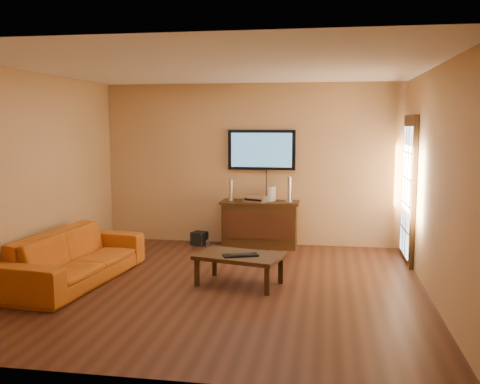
% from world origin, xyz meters
% --- Properties ---
extents(ground_plane, '(5.00, 5.00, 0.00)m').
position_xyz_m(ground_plane, '(0.00, 0.00, 0.00)').
color(ground_plane, '#371B0F').
rests_on(ground_plane, ground).
extents(room_walls, '(5.00, 5.00, 5.00)m').
position_xyz_m(room_walls, '(0.00, 0.62, 1.69)').
color(room_walls, tan).
rests_on(room_walls, ground).
extents(french_door, '(0.07, 1.02, 2.22)m').
position_xyz_m(french_door, '(2.46, 1.70, 1.05)').
color(french_door, black).
rests_on(french_door, ground).
extents(media_console, '(1.28, 0.49, 0.76)m').
position_xyz_m(media_console, '(0.19, 2.25, 0.39)').
color(media_console, black).
rests_on(media_console, ground).
extents(television, '(1.12, 0.08, 0.66)m').
position_xyz_m(television, '(0.19, 2.45, 1.60)').
color(television, black).
rests_on(television, ground).
extents(coffee_table, '(1.17, 0.86, 0.39)m').
position_xyz_m(coffee_table, '(0.20, 0.12, 0.34)').
color(coffee_table, black).
rests_on(coffee_table, ground).
extents(sofa, '(0.89, 2.28, 0.87)m').
position_xyz_m(sofa, '(-1.91, -0.09, 0.44)').
color(sofa, '#B75814').
rests_on(sofa, ground).
extents(speaker_left, '(0.10, 0.10, 0.35)m').
position_xyz_m(speaker_left, '(-0.30, 2.27, 0.92)').
color(speaker_left, silver).
rests_on(speaker_left, media_console).
extents(speaker_right, '(0.11, 0.11, 0.41)m').
position_xyz_m(speaker_right, '(0.67, 2.26, 0.95)').
color(speaker_right, silver).
rests_on(speaker_right, media_console).
extents(av_receiver, '(0.44, 0.38, 0.08)m').
position_xyz_m(av_receiver, '(0.14, 2.21, 0.81)').
color(av_receiver, silver).
rests_on(av_receiver, media_console).
extents(game_console, '(0.11, 0.18, 0.24)m').
position_xyz_m(game_console, '(0.39, 2.28, 0.88)').
color(game_console, white).
rests_on(game_console, media_console).
extents(subwoofer, '(0.29, 0.29, 0.22)m').
position_xyz_m(subwoofer, '(-0.83, 2.22, 0.11)').
color(subwoofer, black).
rests_on(subwoofer, ground).
extents(bottle, '(0.06, 0.06, 0.18)m').
position_xyz_m(bottle, '(-0.61, 1.84, 0.09)').
color(bottle, white).
rests_on(bottle, ground).
extents(keyboard, '(0.46, 0.31, 0.03)m').
position_xyz_m(keyboard, '(0.23, 0.03, 0.41)').
color(keyboard, black).
rests_on(keyboard, coffee_table).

